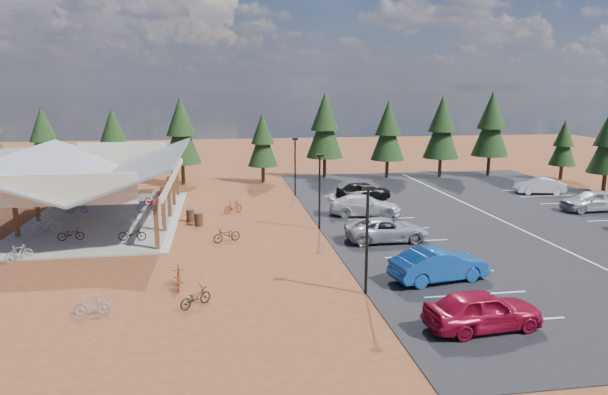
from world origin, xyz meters
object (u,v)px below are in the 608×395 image
(bike_0, at_px, (71,234))
(bike_5, at_px, (126,217))
(car_0, at_px, (483,310))
(lamp_post_0, at_px, (367,232))
(bike_pavilion, at_px, (102,168))
(car_8, at_px, (592,201))
(bike_9, at_px, (19,253))
(lamp_post_2, at_px, (295,162))
(bike_2, at_px, (77,208))
(bike_1, at_px, (46,225))
(car_4, at_px, (364,191))
(bike_3, at_px, (77,196))
(bike_13, at_px, (92,305))
(trash_bin_1, at_px, (190,216))
(bike_6, at_px, (147,207))
(bike_11, at_px, (179,277))
(car_1, at_px, (439,265))
(bike_12, at_px, (195,297))
(lamp_post_1, at_px, (320,186))
(bike_15, at_px, (233,207))
(car_3, at_px, (365,205))
(bike_7, at_px, (155,199))
(bike_4, at_px, (132,234))
(trash_bin_0, at_px, (199,219))
(bike_16, at_px, (227,235))
(car_2, at_px, (387,230))

(bike_0, height_order, bike_5, bike_5)
(car_0, bearing_deg, lamp_post_0, 33.17)
(bike_pavilion, relative_size, car_8, 3.98)
(lamp_post_0, relative_size, bike_9, 3.26)
(car_0, bearing_deg, lamp_post_2, 1.80)
(bike_2, height_order, bike_9, bike_2)
(bike_1, xyz_separation_m, car_4, (23.50, 7.29, 0.21))
(bike_1, bearing_deg, bike_3, -13.44)
(car_8, bearing_deg, bike_5, -93.07)
(bike_13, distance_m, car_4, 27.72)
(trash_bin_1, relative_size, bike_6, 0.55)
(bike_3, xyz_separation_m, bike_11, (9.81, -21.34, -0.06))
(lamp_post_0, height_order, car_1, lamp_post_0)
(bike_2, relative_size, bike_12, 0.99)
(bike_3, bearing_deg, lamp_post_0, -160.43)
(lamp_post_1, bearing_deg, bike_pavilion, 161.57)
(lamp_post_2, relative_size, car_0, 1.09)
(bike_1, distance_m, bike_12, 17.22)
(bike_15, xyz_separation_m, car_3, (9.78, -2.49, 0.32))
(bike_5, distance_m, bike_7, 6.04)
(bike_1, distance_m, bike_3, 9.96)
(bike_3, bearing_deg, bike_4, -172.33)
(trash_bin_0, height_order, bike_6, bike_6)
(lamp_post_2, relative_size, bike_2, 3.16)
(bike_13, bearing_deg, bike_4, 178.66)
(bike_pavilion, height_order, bike_15, bike_pavilion)
(lamp_post_0, distance_m, trash_bin_1, 17.97)
(lamp_post_2, relative_size, trash_bin_1, 5.71)
(bike_16, bearing_deg, bike_5, -153.43)
(bike_6, height_order, bike_13, bike_6)
(bike_12, bearing_deg, car_1, -123.96)
(lamp_post_2, bearing_deg, bike_12, -107.83)
(bike_5, height_order, bike_9, bike_5)
(trash_bin_0, bearing_deg, bike_7, 118.17)
(bike_15, xyz_separation_m, car_4, (11.17, 3.04, 0.35))
(trash_bin_0, bearing_deg, car_3, 5.09)
(bike_15, bearing_deg, bike_13, 128.30)
(car_8, bearing_deg, car_4, -113.49)
(bike_1, relative_size, bike_13, 1.20)
(trash_bin_0, bearing_deg, bike_12, -88.64)
(lamp_post_0, bearing_deg, trash_bin_0, 119.97)
(bike_7, xyz_separation_m, car_1, (15.94, -20.07, 0.22))
(trash_bin_1, height_order, car_4, car_4)
(bike_15, bearing_deg, trash_bin_1, 94.18)
(bike_6, height_order, car_2, car_2)
(bike_16, relative_size, car_4, 0.38)
(bike_7, bearing_deg, bike_13, 164.38)
(bike_12, distance_m, bike_15, 18.24)
(bike_7, relative_size, car_0, 0.37)
(bike_6, distance_m, bike_9, 12.32)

